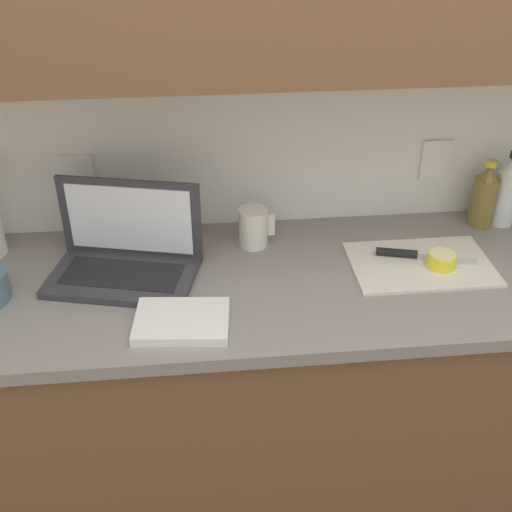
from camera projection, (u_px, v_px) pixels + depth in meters
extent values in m
plane|color=brown|center=(351.00, 495.00, 2.19)|extent=(12.00, 12.00, 0.00)
cube|color=white|center=(361.00, 91.00, 1.78)|extent=(5.20, 0.06, 2.60)
cube|color=white|center=(78.00, 175.00, 1.79)|extent=(0.09, 0.01, 0.12)
cube|color=white|center=(436.00, 160.00, 1.87)|extent=(0.09, 0.01, 0.12)
cube|color=brown|center=(363.00, 401.00, 1.96)|extent=(2.37, 0.57, 0.89)
cube|color=gray|center=(378.00, 277.00, 1.71)|extent=(2.45, 0.61, 0.03)
cube|color=#333338|center=(123.00, 277.00, 1.66)|extent=(0.41, 0.31, 0.02)
cube|color=black|center=(122.00, 274.00, 1.66)|extent=(0.32, 0.20, 0.00)
cube|color=#333338|center=(130.00, 218.00, 1.69)|extent=(0.37, 0.10, 0.22)
cube|color=white|center=(130.00, 219.00, 1.68)|extent=(0.32, 0.08, 0.19)
cube|color=silver|center=(421.00, 264.00, 1.72)|extent=(0.38, 0.25, 0.01)
cube|color=silver|center=(447.00, 260.00, 1.73)|extent=(0.16, 0.08, 0.00)
cylinder|color=black|center=(397.00, 253.00, 1.74)|extent=(0.11, 0.05, 0.02)
cylinder|color=yellow|center=(441.00, 260.00, 1.70)|extent=(0.08, 0.08, 0.04)
cylinder|color=#F4EAA3|center=(443.00, 253.00, 1.69)|extent=(0.07, 0.07, 0.00)
cylinder|color=silver|center=(505.00, 198.00, 1.88)|extent=(0.07, 0.07, 0.16)
cylinder|color=olive|center=(483.00, 202.00, 1.88)|extent=(0.07, 0.07, 0.15)
cone|color=olive|center=(489.00, 173.00, 1.83)|extent=(0.06, 0.06, 0.04)
cylinder|color=gold|center=(491.00, 163.00, 1.81)|extent=(0.03, 0.03, 0.02)
cylinder|color=silver|center=(253.00, 227.00, 1.79)|extent=(0.08, 0.08, 0.11)
cube|color=silver|center=(271.00, 225.00, 1.79)|extent=(0.02, 0.01, 0.06)
cube|color=white|center=(182.00, 321.00, 1.50)|extent=(0.23, 0.18, 0.02)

